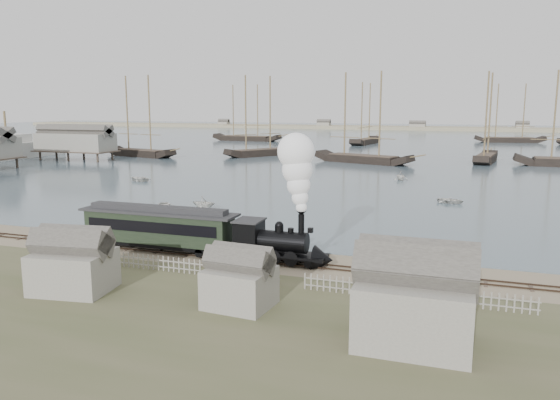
% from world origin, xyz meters
% --- Properties ---
extents(ground, '(600.00, 600.00, 0.00)m').
position_xyz_m(ground, '(0.00, 0.00, 0.00)').
color(ground, gray).
rests_on(ground, ground).
extents(harbor_water, '(600.00, 336.00, 0.06)m').
position_xyz_m(harbor_water, '(0.00, 170.00, 0.03)').
color(harbor_water, '#4C5F6D').
rests_on(harbor_water, ground).
extents(rail_track, '(120.00, 1.80, 0.16)m').
position_xyz_m(rail_track, '(0.00, -2.00, 0.04)').
color(rail_track, '#33261C').
rests_on(rail_track, ground).
extents(picket_fence_west, '(19.00, 0.10, 1.20)m').
position_xyz_m(picket_fence_west, '(-6.50, -7.00, 0.00)').
color(picket_fence_west, gray).
rests_on(picket_fence_west, ground).
extents(picket_fence_east, '(15.00, 0.10, 1.20)m').
position_xyz_m(picket_fence_east, '(12.50, -7.50, 0.00)').
color(picket_fence_east, gray).
rests_on(picket_fence_east, ground).
extents(shed_left, '(5.00, 4.00, 4.10)m').
position_xyz_m(shed_left, '(-10.00, -13.00, 0.00)').
color(shed_left, gray).
rests_on(shed_left, ground).
extents(shed_mid, '(4.00, 3.50, 3.60)m').
position_xyz_m(shed_mid, '(2.00, -12.00, 0.00)').
color(shed_mid, gray).
rests_on(shed_mid, ground).
extents(shed_right, '(6.00, 5.00, 5.10)m').
position_xyz_m(shed_right, '(13.00, -14.00, 0.00)').
color(shed_right, gray).
rests_on(shed_right, ground).
extents(far_spit, '(500.00, 20.00, 1.80)m').
position_xyz_m(far_spit, '(0.00, 250.00, 0.00)').
color(far_spit, tan).
rests_on(far_spit, ground).
extents(locomotive, '(8.18, 3.06, 10.20)m').
position_xyz_m(locomotive, '(2.26, -2.00, 4.69)').
color(locomotive, black).
rests_on(locomotive, ground).
extents(passenger_coach, '(14.52, 2.80, 3.53)m').
position_xyz_m(passenger_coach, '(-9.98, -2.00, 2.22)').
color(passenger_coach, black).
rests_on(passenger_coach, ground).
extents(beached_dinghy, '(4.91, 5.24, 0.88)m').
position_xyz_m(beached_dinghy, '(-19.89, 0.43, 0.44)').
color(beached_dinghy, silver).
rests_on(beached_dinghy, ground).
extents(rowboat_0, '(4.11, 3.88, 0.69)m').
position_xyz_m(rowboat_0, '(-20.17, 15.91, 0.41)').
color(rowboat_0, silver).
rests_on(rowboat_0, harbor_water).
extents(rowboat_1, '(2.74, 3.15, 1.61)m').
position_xyz_m(rowboat_1, '(-15.19, 16.92, 0.87)').
color(rowboat_1, silver).
rests_on(rowboat_1, harbor_water).
extents(rowboat_2, '(3.64, 3.28, 1.38)m').
position_xyz_m(rowboat_2, '(-5.26, 6.44, 0.75)').
color(rowboat_2, silver).
rests_on(rowboat_2, harbor_water).
extents(rowboat_3, '(3.25, 3.94, 0.71)m').
position_xyz_m(rowboat_3, '(13.50, 31.10, 0.41)').
color(rowboat_3, silver).
rests_on(rowboat_3, harbor_water).
extents(rowboat_6, '(4.19, 4.87, 0.85)m').
position_xyz_m(rowboat_6, '(-37.01, 36.05, 0.48)').
color(rowboat_6, silver).
rests_on(rowboat_6, harbor_water).
extents(rowboat_7, '(3.67, 3.55, 1.48)m').
position_xyz_m(rowboat_7, '(4.71, 51.30, 0.80)').
color(rowboat_7, silver).
rests_on(rowboat_7, harbor_water).
extents(schooner_0, '(20.76, 9.20, 20.00)m').
position_xyz_m(schooner_0, '(-61.71, 74.60, 10.06)').
color(schooner_0, black).
rests_on(schooner_0, harbor_water).
extents(schooner_1, '(14.41, 18.15, 20.00)m').
position_xyz_m(schooner_1, '(-34.17, 85.31, 10.06)').
color(schooner_1, black).
rests_on(schooner_1, harbor_water).
extents(schooner_2, '(23.32, 12.48, 20.00)m').
position_xyz_m(schooner_2, '(-6.64, 77.59, 10.06)').
color(schooner_2, black).
rests_on(schooner_2, harbor_water).
extents(schooner_3, '(6.43, 17.80, 20.00)m').
position_xyz_m(schooner_3, '(19.19, 87.72, 10.06)').
color(schooner_3, black).
rests_on(schooner_3, harbor_water).
extents(schooner_6, '(26.03, 8.25, 20.00)m').
position_xyz_m(schooner_6, '(-60.11, 139.74, 10.06)').
color(schooner_6, black).
rests_on(schooner_6, harbor_water).
extents(schooner_7, '(7.67, 20.97, 20.00)m').
position_xyz_m(schooner_7, '(-16.63, 136.32, 10.06)').
color(schooner_7, black).
rests_on(schooner_7, harbor_water).
extents(schooner_8, '(23.38, 9.08, 20.00)m').
position_xyz_m(schooner_8, '(28.79, 160.71, 10.06)').
color(schooner_8, black).
rests_on(schooner_8, harbor_water).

